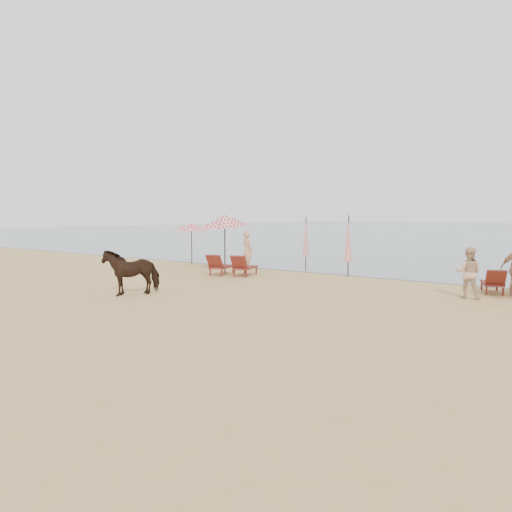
{
  "coord_description": "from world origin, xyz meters",
  "views": [
    {
      "loc": [
        10.05,
        -8.11,
        2.48
      ],
      "look_at": [
        0.0,
        5.0,
        1.1
      ],
      "focal_mm": 35.0,
      "sensor_mm": 36.0,
      "label": 1
    }
  ],
  "objects_px": {
    "umbrella_closed_left": "(348,239)",
    "beachgoer_right_a": "(469,273)",
    "cow": "(132,272)",
    "umbrella_closed_right": "(306,237)",
    "umbrella_open_left_b": "(225,220)",
    "umbrella_open_left_a": "(191,227)",
    "lounger_cluster_right": "(510,282)",
    "lounger_cluster_left": "(232,266)",
    "beachgoer_left": "(248,250)"
  },
  "relations": [
    {
      "from": "lounger_cluster_left",
      "to": "umbrella_open_left_a",
      "type": "xyz_separation_m",
      "value": [
        -4.36,
        2.12,
        1.45
      ]
    },
    {
      "from": "umbrella_open_left_b",
      "to": "umbrella_closed_left",
      "type": "height_order",
      "value": "umbrella_open_left_b"
    },
    {
      "from": "lounger_cluster_left",
      "to": "umbrella_closed_left",
      "type": "height_order",
      "value": "umbrella_closed_left"
    },
    {
      "from": "umbrella_closed_left",
      "to": "cow",
      "type": "height_order",
      "value": "umbrella_closed_left"
    },
    {
      "from": "lounger_cluster_right",
      "to": "umbrella_closed_left",
      "type": "bearing_deg",
      "value": 150.34
    },
    {
      "from": "lounger_cluster_left",
      "to": "lounger_cluster_right",
      "type": "height_order",
      "value": "lounger_cluster_left"
    },
    {
      "from": "umbrella_closed_left",
      "to": "umbrella_closed_right",
      "type": "bearing_deg",
      "value": 156.53
    },
    {
      "from": "umbrella_closed_right",
      "to": "beachgoer_left",
      "type": "xyz_separation_m",
      "value": [
        -2.08,
        -1.6,
        -0.59
      ]
    },
    {
      "from": "umbrella_open_left_b",
      "to": "beachgoer_right_a",
      "type": "xyz_separation_m",
      "value": [
        9.98,
        -0.51,
        -1.47
      ]
    },
    {
      "from": "umbrella_open_left_b",
      "to": "umbrella_closed_left",
      "type": "distance_m",
      "value": 5.22
    },
    {
      "from": "umbrella_open_left_a",
      "to": "umbrella_open_left_b",
      "type": "height_order",
      "value": "umbrella_open_left_b"
    },
    {
      "from": "lounger_cluster_left",
      "to": "cow",
      "type": "distance_m",
      "value": 5.48
    },
    {
      "from": "umbrella_closed_left",
      "to": "umbrella_closed_right",
      "type": "relative_size",
      "value": 1.04
    },
    {
      "from": "umbrella_open_left_a",
      "to": "beachgoer_left",
      "type": "bearing_deg",
      "value": -2.83
    },
    {
      "from": "beachgoer_left",
      "to": "umbrella_open_left_b",
      "type": "bearing_deg",
      "value": 111.72
    },
    {
      "from": "umbrella_closed_left",
      "to": "cow",
      "type": "relative_size",
      "value": 1.47
    },
    {
      "from": "beachgoer_left",
      "to": "umbrella_closed_left",
      "type": "bearing_deg",
      "value": -153.5
    },
    {
      "from": "beachgoer_left",
      "to": "beachgoer_right_a",
      "type": "relative_size",
      "value": 1.14
    },
    {
      "from": "lounger_cluster_left",
      "to": "lounger_cluster_right",
      "type": "xyz_separation_m",
      "value": [
        9.92,
        1.64,
        -0.04
      ]
    },
    {
      "from": "umbrella_closed_right",
      "to": "cow",
      "type": "bearing_deg",
      "value": -93.88
    },
    {
      "from": "cow",
      "to": "beachgoer_right_a",
      "type": "height_order",
      "value": "beachgoer_right_a"
    },
    {
      "from": "cow",
      "to": "beachgoer_right_a",
      "type": "relative_size",
      "value": 1.1
    },
    {
      "from": "lounger_cluster_right",
      "to": "lounger_cluster_left",
      "type": "bearing_deg",
      "value": 168.9
    },
    {
      "from": "lounger_cluster_right",
      "to": "umbrella_open_left_a",
      "type": "relative_size",
      "value": 0.93
    },
    {
      "from": "umbrella_open_left_a",
      "to": "umbrella_closed_right",
      "type": "height_order",
      "value": "umbrella_closed_right"
    },
    {
      "from": "umbrella_closed_left",
      "to": "umbrella_closed_right",
      "type": "distance_m",
      "value": 2.95
    },
    {
      "from": "lounger_cluster_right",
      "to": "umbrella_open_left_a",
      "type": "distance_m",
      "value": 14.37
    },
    {
      "from": "umbrella_open_left_a",
      "to": "umbrella_closed_right",
      "type": "relative_size",
      "value": 0.88
    },
    {
      "from": "lounger_cluster_left",
      "to": "umbrella_open_left_a",
      "type": "distance_m",
      "value": 5.06
    },
    {
      "from": "beachgoer_right_a",
      "to": "umbrella_open_left_b",
      "type": "bearing_deg",
      "value": -10.8
    },
    {
      "from": "umbrella_open_left_a",
      "to": "beachgoer_right_a",
      "type": "distance_m",
      "value": 13.63
    },
    {
      "from": "lounger_cluster_right",
      "to": "umbrella_open_left_a",
      "type": "bearing_deg",
      "value": 157.59
    },
    {
      "from": "lounger_cluster_right",
      "to": "umbrella_closed_right",
      "type": "bearing_deg",
      "value": 145.71
    },
    {
      "from": "lounger_cluster_left",
      "to": "beachgoer_right_a",
      "type": "xyz_separation_m",
      "value": [
        9.08,
        0.12,
        0.34
      ]
    },
    {
      "from": "cow",
      "to": "beachgoer_left",
      "type": "xyz_separation_m",
      "value": [
        -1.45,
        7.64,
        0.16
      ]
    },
    {
      "from": "umbrella_closed_right",
      "to": "beachgoer_right_a",
      "type": "xyz_separation_m",
      "value": [
        7.91,
        -3.67,
        -0.7
      ]
    },
    {
      "from": "umbrella_closed_right",
      "to": "umbrella_closed_left",
      "type": "bearing_deg",
      "value": -23.47
    },
    {
      "from": "lounger_cluster_right",
      "to": "cow",
      "type": "distance_m",
      "value": 11.76
    },
    {
      "from": "cow",
      "to": "beachgoer_right_a",
      "type": "xyz_separation_m",
      "value": [
        8.53,
        5.57,
        0.05
      ]
    },
    {
      "from": "lounger_cluster_left",
      "to": "lounger_cluster_right",
      "type": "distance_m",
      "value": 10.06
    },
    {
      "from": "umbrella_closed_left",
      "to": "cow",
      "type": "bearing_deg",
      "value": -112.45
    },
    {
      "from": "lounger_cluster_right",
      "to": "umbrella_open_left_b",
      "type": "height_order",
      "value": "umbrella_open_left_b"
    },
    {
      "from": "umbrella_closed_left",
      "to": "beachgoer_right_a",
      "type": "relative_size",
      "value": 1.62
    },
    {
      "from": "umbrella_open_left_a",
      "to": "umbrella_closed_right",
      "type": "bearing_deg",
      "value": 12.88
    },
    {
      "from": "lounger_cluster_right",
      "to": "beachgoer_left",
      "type": "relative_size",
      "value": 1.12
    },
    {
      "from": "beachgoer_right_a",
      "to": "umbrella_closed_right",
      "type": "bearing_deg",
      "value": -32.79
    },
    {
      "from": "umbrella_closed_left",
      "to": "beachgoer_left",
      "type": "relative_size",
      "value": 1.42
    },
    {
      "from": "beachgoer_left",
      "to": "umbrella_closed_right",
      "type": "bearing_deg",
      "value": -121.01
    },
    {
      "from": "umbrella_closed_right",
      "to": "umbrella_open_left_b",
      "type": "bearing_deg",
      "value": -123.23
    },
    {
      "from": "lounger_cluster_right",
      "to": "umbrella_closed_right",
      "type": "xyz_separation_m",
      "value": [
        -8.75,
        2.15,
        1.08
      ]
    }
  ]
}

